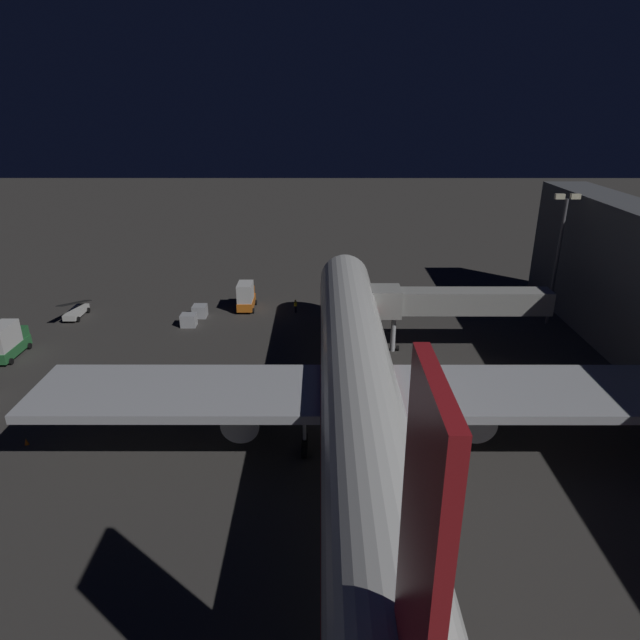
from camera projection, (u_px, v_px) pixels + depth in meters
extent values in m
plane|color=#383533|center=(352.00, 405.00, 50.31)|extent=(320.00, 320.00, 0.00)
cylinder|color=silver|center=(358.00, 380.00, 42.33)|extent=(5.82, 52.94, 5.82)
sphere|color=silver|center=(345.00, 278.00, 66.90)|extent=(5.70, 5.70, 5.70)
cube|color=maroon|center=(358.00, 385.00, 42.49)|extent=(5.87, 50.82, 0.50)
cube|color=black|center=(345.00, 274.00, 64.90)|extent=(3.20, 1.40, 0.90)
cube|color=#B7BABF|center=(358.00, 392.00, 42.62)|extent=(50.73, 8.20, 0.70)
cube|color=maroon|center=(423.00, 547.00, 15.62)|extent=(0.50, 4.80, 10.68)
cylinder|color=#B7BABF|center=(469.00, 408.00, 44.28)|extent=(2.99, 5.66, 2.99)
cylinder|color=black|center=(461.00, 391.00, 46.91)|extent=(2.54, 0.15, 2.54)
cylinder|color=#B7BABF|center=(244.00, 408.00, 44.30)|extent=(2.99, 5.66, 2.99)
cylinder|color=black|center=(249.00, 391.00, 46.93)|extent=(2.54, 0.15, 2.54)
cylinder|color=#B7BABF|center=(345.00, 315.00, 64.95)|extent=(0.28, 0.28, 2.37)
cylinder|color=black|center=(345.00, 328.00, 65.61)|extent=(0.45, 1.20, 1.20)
cylinder|color=#B7BABF|center=(412.00, 426.00, 42.61)|extent=(0.28, 0.28, 2.37)
cylinder|color=black|center=(409.00, 441.00, 43.88)|extent=(0.45, 1.20, 1.20)
cylinder|color=black|center=(412.00, 451.00, 42.67)|extent=(0.45, 1.20, 1.20)
cylinder|color=#B7BABF|center=(304.00, 426.00, 42.62)|extent=(0.28, 0.28, 2.37)
cylinder|color=black|center=(305.00, 441.00, 43.89)|extent=(0.45, 1.20, 1.20)
cylinder|color=black|center=(304.00, 450.00, 42.68)|extent=(0.45, 1.20, 1.20)
cube|color=#9E9E99|center=(468.00, 301.00, 59.03)|extent=(17.77, 2.60, 2.50)
cube|color=#9E9E99|center=(386.00, 301.00, 59.04)|extent=(3.20, 3.40, 3.00)
cube|color=black|center=(373.00, 301.00, 59.04)|extent=(0.70, 3.20, 2.70)
cylinder|color=#B7BABF|center=(393.00, 332.00, 60.36)|extent=(0.56, 0.56, 4.63)
cylinder|color=black|center=(398.00, 348.00, 61.11)|extent=(0.25, 0.60, 0.60)
cylinder|color=black|center=(387.00, 348.00, 61.11)|extent=(0.25, 0.60, 0.60)
cylinder|color=#59595E|center=(556.00, 264.00, 65.79)|extent=(0.40, 0.40, 15.55)
cube|color=#F9EFC6|center=(575.00, 196.00, 62.80)|extent=(1.10, 0.50, 0.60)
cube|color=#F9EFC6|center=(560.00, 196.00, 62.80)|extent=(1.10, 0.50, 0.60)
cube|color=#287038|center=(10.00, 349.00, 59.47)|extent=(2.00, 5.63, 1.10)
cube|color=silver|center=(3.00, 336.00, 58.14)|extent=(1.90, 3.94, 2.52)
cube|color=#287038|center=(17.00, 332.00, 60.93)|extent=(1.80, 1.60, 1.10)
cylinder|color=black|center=(30.00, 346.00, 61.50)|extent=(0.24, 0.70, 0.70)
cylinder|color=black|center=(11.00, 346.00, 61.51)|extent=(0.24, 0.70, 0.70)
cylinder|color=black|center=(11.00, 362.00, 57.84)|extent=(0.24, 0.70, 0.70)
cube|color=orange|center=(246.00, 303.00, 73.18)|extent=(2.00, 4.62, 1.10)
cube|color=silver|center=(245.00, 292.00, 72.00)|extent=(1.90, 3.23, 2.34)
cube|color=orange|center=(247.00, 291.00, 74.17)|extent=(1.80, 1.60, 1.10)
cylinder|color=black|center=(256.00, 302.00, 74.88)|extent=(0.24, 0.70, 0.70)
cylinder|color=black|center=(240.00, 302.00, 74.89)|extent=(0.24, 0.70, 0.70)
cylinder|color=black|center=(253.00, 311.00, 71.88)|extent=(0.24, 0.70, 0.70)
cylinder|color=black|center=(237.00, 311.00, 71.88)|extent=(0.24, 0.70, 0.70)
cube|color=silver|center=(76.00, 312.00, 70.41)|extent=(1.60, 4.65, 0.70)
cube|color=black|center=(75.00, 303.00, 69.95)|extent=(0.90, 8.11, 2.26)
cylinder|color=black|center=(88.00, 310.00, 72.05)|extent=(0.24, 0.70, 0.70)
cylinder|color=black|center=(75.00, 310.00, 72.05)|extent=(0.24, 0.70, 0.70)
cylinder|color=black|center=(78.00, 319.00, 69.03)|extent=(0.24, 0.70, 0.70)
cylinder|color=black|center=(65.00, 319.00, 69.03)|extent=(0.24, 0.70, 0.70)
cube|color=#B7BABF|center=(189.00, 320.00, 67.60)|extent=(1.84, 1.60, 1.58)
cube|color=#B7BABF|center=(200.00, 311.00, 70.52)|extent=(1.75, 1.77, 1.58)
cylinder|color=black|center=(296.00, 309.00, 72.15)|extent=(0.28, 0.28, 0.90)
cylinder|color=yellow|center=(295.00, 304.00, 71.87)|extent=(0.40, 0.40, 0.59)
sphere|color=tan|center=(295.00, 301.00, 71.72)|extent=(0.24, 0.24, 0.24)
sphere|color=yellow|center=(295.00, 301.00, 71.70)|extent=(0.23, 0.23, 0.23)
cone|color=orange|center=(360.00, 314.00, 70.84)|extent=(0.36, 0.36, 0.55)
cone|color=orange|center=(326.00, 314.00, 70.84)|extent=(0.36, 0.36, 0.55)
cone|color=orange|center=(26.00, 442.00, 44.36)|extent=(0.36, 0.36, 0.55)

